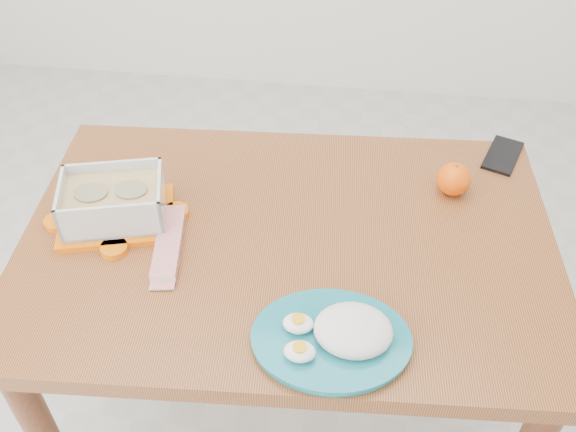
# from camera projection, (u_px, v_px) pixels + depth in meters

# --- Properties ---
(ground) EXTENTS (3.50, 3.50, 0.00)m
(ground) POSITION_uv_depth(u_px,v_px,m) (239.00, 401.00, 1.87)
(ground) COLOR #B7B7B2
(ground) RESTS_ON ground
(dining_table) EXTENTS (1.13, 0.79, 0.75)m
(dining_table) POSITION_uv_depth(u_px,v_px,m) (288.00, 274.00, 1.38)
(dining_table) COLOR #9B502C
(dining_table) RESTS_ON ground
(food_container) EXTENTS (0.27, 0.23, 0.10)m
(food_container) POSITION_uv_depth(u_px,v_px,m) (113.00, 202.00, 1.31)
(food_container) COLOR orange
(food_container) RESTS_ON dining_table
(orange_fruit) EXTENTS (0.07, 0.07, 0.07)m
(orange_fruit) POSITION_uv_depth(u_px,v_px,m) (454.00, 179.00, 1.38)
(orange_fruit) COLOR #E23F04
(orange_fruit) RESTS_ON dining_table
(rice_plate) EXTENTS (0.29, 0.29, 0.07)m
(rice_plate) POSITION_uv_depth(u_px,v_px,m) (338.00, 334.00, 1.10)
(rice_plate) COLOR #16707E
(rice_plate) RESTS_ON dining_table
(candy_bar) EXTENTS (0.08, 0.20, 0.02)m
(candy_bar) POSITION_uv_depth(u_px,v_px,m) (169.00, 242.00, 1.28)
(candy_bar) COLOR #AF080A
(candy_bar) RESTS_ON dining_table
(smartphone) EXTENTS (0.11, 0.15, 0.01)m
(smartphone) POSITION_uv_depth(u_px,v_px,m) (503.00, 155.00, 1.50)
(smartphone) COLOR black
(smartphone) RESTS_ON dining_table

